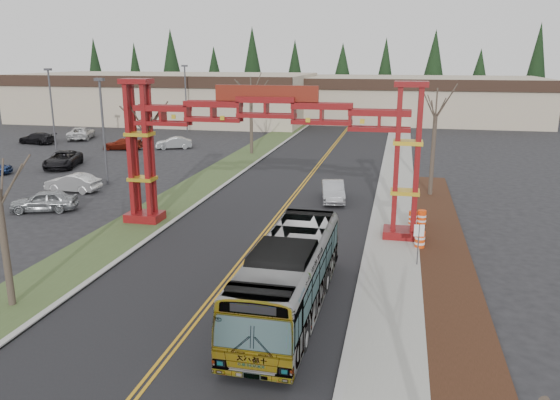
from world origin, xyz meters
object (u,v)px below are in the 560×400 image
(parked_car_far_b, at_px, (81,133))
(parked_car_far_c, at_px, (37,138))
(transit_bus, at_px, (289,276))
(barrel_north, at_px, (422,218))
(retail_building_east, at_px, (418,99))
(parked_car_far_a, at_px, (174,143))
(bare_tree_right_far, at_px, (435,117))
(light_pole_mid, at_px, (51,103))
(bare_tree_median_mid, at_px, (146,125))
(gateway_arch, at_px, (267,131))
(barrel_mid, at_px, (413,219))
(parked_car_mid_a, at_px, (123,144))
(street_sign, at_px, (419,237))
(parked_car_near_b, at_px, (73,183))
(bare_tree_median_far, at_px, (251,99))
(parked_car_near_a, at_px, (44,201))
(light_pole_near, at_px, (103,124))
(light_pole_far, at_px, (186,93))
(parked_car_near_c, at_px, (63,159))
(silver_sedan, at_px, (333,191))
(retail_building_west, at_px, (168,97))
(barrel_south, at_px, (420,240))

(parked_car_far_b, xyz_separation_m, parked_car_far_c, (-3.03, -4.61, -0.08))
(transit_bus, relative_size, barrel_north, 11.13)
(retail_building_east, relative_size, parked_car_far_a, 9.42)
(bare_tree_right_far, relative_size, light_pole_mid, 0.89)
(parked_car_far_b, height_order, bare_tree_median_mid, bare_tree_median_mid)
(gateway_arch, distance_m, barrel_mid, 10.58)
(parked_car_mid_a, distance_m, parked_car_far_c, 12.23)
(bare_tree_median_mid, relative_size, street_sign, 3.76)
(parked_car_mid_a, bearing_deg, parked_car_far_c, -105.09)
(parked_car_far_b, bearing_deg, parked_car_near_b, 102.27)
(barrel_mid, bearing_deg, parked_car_mid_a, 144.64)
(gateway_arch, bearing_deg, parked_car_far_c, 142.63)
(bare_tree_right_far, bearing_deg, parked_car_near_b, -170.17)
(parked_car_far_b, bearing_deg, bare_tree_median_far, 148.01)
(parked_car_near_a, xyz_separation_m, parked_car_far_b, (-16.27, 30.63, 0.03))
(bare_tree_median_mid, bearing_deg, barrel_mid, 6.28)
(street_sign, bearing_deg, bare_tree_median_far, 119.29)
(bare_tree_median_mid, height_order, light_pole_near, light_pole_near)
(parked_car_far_a, distance_m, light_pole_mid, 13.92)
(light_pole_far, distance_m, barrel_north, 49.63)
(parked_car_mid_a, height_order, barrel_mid, parked_car_mid_a)
(parked_car_mid_a, xyz_separation_m, bare_tree_median_far, (14.91, 0.47, 5.19))
(parked_car_near_c, height_order, bare_tree_right_far, bare_tree_right_far)
(parked_car_far_a, relative_size, light_pole_far, 0.44)
(silver_sedan, xyz_separation_m, bare_tree_median_far, (-11.02, 17.88, 5.12))
(retail_building_west, height_order, bare_tree_median_far, bare_tree_median_far)
(parked_car_far_c, distance_m, barrel_south, 52.26)
(barrel_south, distance_m, barrel_north, 4.37)
(parked_car_near_c, height_order, barrel_north, parked_car_near_c)
(parked_car_far_a, height_order, barrel_mid, parked_car_far_a)
(parked_car_near_a, relative_size, barrel_mid, 4.61)
(bare_tree_median_mid, xyz_separation_m, light_pole_near, (-7.66, 8.00, -1.08))
(barrel_south, bearing_deg, light_pole_near, 156.93)
(parked_car_far_b, height_order, street_sign, street_sign)
(retail_building_west, xyz_separation_m, parked_car_near_a, (14.27, -53.22, -3.03))
(light_pole_far, height_order, street_sign, light_pole_far)
(light_pole_near, bearing_deg, parked_car_near_c, 144.21)
(retail_building_east, relative_size, barrel_south, 37.11)
(light_pole_mid, xyz_separation_m, light_pole_far, (8.50, 18.00, 0.07))
(parked_car_far_c, bearing_deg, transit_bus, 55.87)
(bare_tree_right_far, height_order, barrel_north, bare_tree_right_far)
(barrel_mid, bearing_deg, street_sign, -88.94)
(parked_car_far_c, bearing_deg, barrel_south, 67.08)
(transit_bus, relative_size, bare_tree_right_far, 1.40)
(parked_car_far_a, distance_m, street_sign, 40.74)
(street_sign, bearing_deg, parked_car_far_a, 130.15)
(parked_car_far_b, distance_m, light_pole_mid, 9.29)
(street_sign, bearing_deg, parked_car_near_c, 149.73)
(transit_bus, bearing_deg, parked_car_near_a, 150.50)
(parked_car_near_b, distance_m, barrel_south, 27.03)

